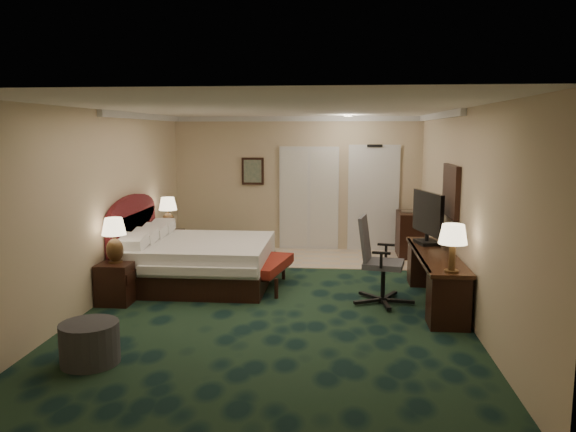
# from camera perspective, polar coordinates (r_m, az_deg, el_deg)

# --- Properties ---
(floor) EXTENTS (5.00, 7.50, 0.00)m
(floor) POSITION_cam_1_polar(r_m,az_deg,el_deg) (8.02, -1.13, -8.81)
(floor) COLOR black
(floor) RESTS_ON ground
(ceiling) EXTENTS (5.00, 7.50, 0.00)m
(ceiling) POSITION_cam_1_polar(r_m,az_deg,el_deg) (7.66, -1.19, 10.85)
(ceiling) COLOR silver
(ceiling) RESTS_ON wall_back
(wall_back) EXTENTS (5.00, 0.00, 2.70)m
(wall_back) POSITION_cam_1_polar(r_m,az_deg,el_deg) (11.44, 0.91, 3.32)
(wall_back) COLOR #C2B28B
(wall_back) RESTS_ON ground
(wall_front) EXTENTS (5.00, 0.00, 2.70)m
(wall_front) POSITION_cam_1_polar(r_m,az_deg,el_deg) (4.08, -6.98, -6.29)
(wall_front) COLOR #C2B28B
(wall_front) RESTS_ON ground
(wall_left) EXTENTS (0.00, 7.50, 2.70)m
(wall_left) POSITION_cam_1_polar(r_m,az_deg,el_deg) (8.37, -18.42, 0.96)
(wall_left) COLOR #C2B28B
(wall_left) RESTS_ON ground
(wall_right) EXTENTS (0.00, 7.50, 2.70)m
(wall_right) POSITION_cam_1_polar(r_m,az_deg,el_deg) (7.85, 17.28, 0.54)
(wall_right) COLOR #C2B28B
(wall_right) RESTS_ON ground
(crown_molding) EXTENTS (5.00, 7.50, 0.10)m
(crown_molding) POSITION_cam_1_polar(r_m,az_deg,el_deg) (7.66, -1.19, 10.48)
(crown_molding) COLOR silver
(crown_molding) RESTS_ON wall_back
(tile_patch) EXTENTS (3.20, 1.70, 0.01)m
(tile_patch) POSITION_cam_1_polar(r_m,az_deg,el_deg) (10.77, 5.34, -4.28)
(tile_patch) COLOR beige
(tile_patch) RESTS_ON ground
(headboard) EXTENTS (0.12, 2.00, 1.40)m
(headboard) POSITION_cam_1_polar(r_m,az_deg,el_deg) (9.37, -15.47, -2.17)
(headboard) COLOR #43100D
(headboard) RESTS_ON ground
(entry_door) EXTENTS (1.02, 0.06, 2.18)m
(entry_door) POSITION_cam_1_polar(r_m,az_deg,el_deg) (11.43, 8.67, 1.71)
(entry_door) COLOR silver
(entry_door) RESTS_ON ground
(closet_doors) EXTENTS (1.20, 0.06, 2.10)m
(closet_doors) POSITION_cam_1_polar(r_m,az_deg,el_deg) (11.41, 2.14, 1.79)
(closet_doors) COLOR #B9B5AE
(closet_doors) RESTS_ON ground
(wall_art) EXTENTS (0.45, 0.06, 0.55)m
(wall_art) POSITION_cam_1_polar(r_m,az_deg,el_deg) (11.48, -3.61, 4.57)
(wall_art) COLOR #405A4D
(wall_art) RESTS_ON wall_back
(wall_mirror) EXTENTS (0.05, 0.95, 0.75)m
(wall_mirror) POSITION_cam_1_polar(r_m,az_deg,el_deg) (8.41, 16.23, 2.46)
(wall_mirror) COLOR white
(wall_mirror) RESTS_ON wall_right
(bed) EXTENTS (2.16, 2.00, 0.69)m
(bed) POSITION_cam_1_polar(r_m,az_deg,el_deg) (9.04, -8.85, -4.65)
(bed) COLOR silver
(bed) RESTS_ON ground
(nightstand_near) EXTENTS (0.46, 0.53, 0.58)m
(nightstand_near) POSITION_cam_1_polar(r_m,az_deg,el_deg) (8.31, -17.01, -6.50)
(nightstand_near) COLOR black
(nightstand_near) RESTS_ON ground
(nightstand_far) EXTENTS (0.49, 0.56, 0.61)m
(nightstand_far) POSITION_cam_1_polar(r_m,az_deg,el_deg) (10.46, -12.09, -3.15)
(nightstand_far) COLOR black
(nightstand_far) RESTS_ON ground
(lamp_near) EXTENTS (0.43, 0.43, 0.63)m
(lamp_near) POSITION_cam_1_polar(r_m,az_deg,el_deg) (8.19, -17.23, -2.38)
(lamp_near) COLOR #2F2011
(lamp_near) RESTS_ON nightstand_near
(lamp_far) EXTENTS (0.35, 0.35, 0.61)m
(lamp_far) POSITION_cam_1_polar(r_m,az_deg,el_deg) (10.37, -12.08, 0.18)
(lamp_far) COLOR #2F2011
(lamp_far) RESTS_ON nightstand_far
(bed_bench) EXTENTS (0.68, 1.34, 0.43)m
(bed_bench) POSITION_cam_1_polar(r_m,az_deg,el_deg) (8.71, -1.93, -5.93)
(bed_bench) COLOR maroon
(bed_bench) RESTS_ON ground
(ottoman) EXTENTS (0.66, 0.66, 0.43)m
(ottoman) POSITION_cam_1_polar(r_m,az_deg,el_deg) (6.32, -19.50, -12.07)
(ottoman) COLOR #2B2C32
(ottoman) RESTS_ON ground
(desk) EXTENTS (0.53, 2.46, 0.71)m
(desk) POSITION_cam_1_polar(r_m,az_deg,el_deg) (8.20, 14.70, -6.11)
(desk) COLOR black
(desk) RESTS_ON ground
(tv) EXTENTS (0.33, 1.01, 0.79)m
(tv) POSITION_cam_1_polar(r_m,az_deg,el_deg) (8.69, 13.99, -0.21)
(tv) COLOR black
(tv) RESTS_ON desk
(desk_lamp) EXTENTS (0.43, 0.43, 0.60)m
(desk_lamp) POSITION_cam_1_polar(r_m,az_deg,el_deg) (7.02, 16.37, -3.15)
(desk_lamp) COLOR #2F2011
(desk_lamp) RESTS_ON desk
(desk_chair) EXTENTS (0.83, 0.79, 1.23)m
(desk_chair) POSITION_cam_1_polar(r_m,az_deg,el_deg) (7.97, 9.68, -4.46)
(desk_chair) COLOR #47474A
(desk_chair) RESTS_ON ground
(minibar) EXTENTS (0.45, 0.82, 0.86)m
(minibar) POSITION_cam_1_polar(r_m,az_deg,el_deg) (11.07, 12.24, -1.85)
(minibar) COLOR black
(minibar) RESTS_ON ground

